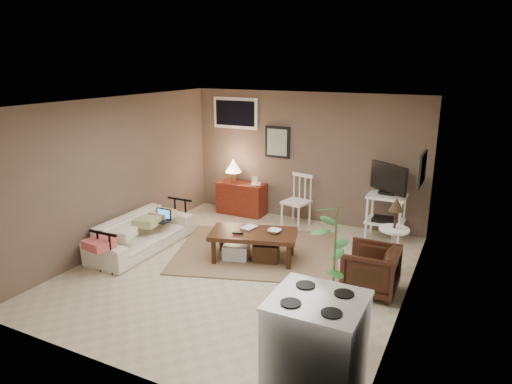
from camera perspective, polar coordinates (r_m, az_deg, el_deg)
The scene contains 20 objects.
floor at distance 6.73m, azimuth -1.77°, elevation -9.69°, with size 5.00×5.00×0.00m, color #C1B293.
art_back at distance 8.66m, azimuth 2.70°, elevation 6.24°, with size 0.50×0.03×0.60m, color black.
art_right at distance 6.57m, azimuth 20.10°, elevation 2.74°, with size 0.03×0.60×0.45m, color black.
window at distance 8.98m, azimuth -2.59°, elevation 9.82°, with size 0.96×0.03×0.60m, color white.
rug at distance 7.30m, azimuth 0.12°, elevation -7.45°, with size 2.50×2.00×0.02m, color #8B6951.
coffee_table at distance 6.92m, azimuth -0.39°, elevation -6.49°, with size 1.43×1.02×0.49m.
sofa at distance 7.52m, azimuth -14.17°, elevation -4.37°, with size 1.86×0.54×0.73m, color white.
sofa_pillows at distance 7.31m, azimuth -15.03°, elevation -4.32°, with size 0.36×1.77×0.13m, color beige, non-canonical shape.
sofa_end_rails at distance 7.47m, azimuth -13.52°, elevation -4.87°, with size 0.50×1.86×0.63m, color black, non-canonical shape.
laptop at distance 7.60m, azimuth -11.65°, elevation -3.11°, with size 0.29×0.21×0.19m.
red_console at distance 9.00m, azimuth -1.90°, elevation -0.39°, with size 0.94×0.42×1.09m.
spindle_chair at distance 8.35m, azimuth 5.10°, elevation -1.27°, with size 0.51×0.51×0.95m.
tv_stand at distance 7.92m, azimuth 16.01°, elevation -0.97°, with size 0.67×0.50×1.30m.
side_table at distance 6.67m, azimuth 16.92°, elevation -4.21°, with size 0.42×0.42×1.12m.
armchair at distance 6.19m, azimuth 14.16°, elevation -9.13°, with size 0.66×0.62×0.68m, color black.
potted_plant at distance 4.95m, azimuth 9.74°, elevation -9.36°, with size 0.38×0.38×1.54m.
stove at distance 4.21m, azimuth 7.47°, elevation -19.10°, with size 0.78×0.73×1.02m.
bowl at distance 6.80m, azimuth 2.33°, elevation -4.33°, with size 0.19×0.05×0.19m, color #3C1B10.
book_table at distance 7.02m, azimuth -1.48°, elevation -3.40°, with size 0.18×0.02×0.25m, color #3C1B10.
book_console at distance 8.77m, azimuth -0.57°, elevation 1.72°, with size 0.18×0.02×0.24m, color #3C1B10.
Camera 1 is at (2.88, -5.33, 2.92)m, focal length 32.00 mm.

